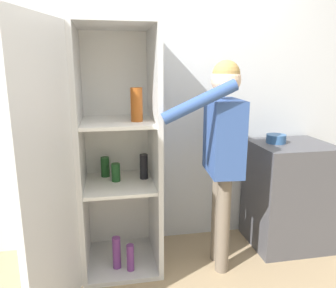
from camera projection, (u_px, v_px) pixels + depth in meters
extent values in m
cube|color=silver|center=(147.00, 98.00, 2.75)|extent=(7.00, 0.06, 2.55)
cube|color=silver|center=(122.00, 259.00, 2.65)|extent=(0.58, 0.61, 0.04)
cube|color=silver|center=(114.00, 24.00, 2.23)|extent=(0.58, 0.61, 0.04)
cube|color=white|center=(117.00, 143.00, 2.72)|extent=(0.58, 0.03, 1.77)
cube|color=silver|center=(81.00, 153.00, 2.39)|extent=(0.03, 0.61, 1.77)
cube|color=silver|center=(155.00, 150.00, 2.49)|extent=(0.04, 0.61, 1.77)
cube|color=white|center=(119.00, 184.00, 2.50)|extent=(0.51, 0.54, 0.02)
cube|color=white|center=(117.00, 122.00, 2.39)|extent=(0.51, 0.54, 0.02)
cube|color=silver|center=(47.00, 180.00, 1.82)|extent=(0.24, 0.56, 1.77)
cylinder|color=#9E4C19|center=(137.00, 105.00, 2.33)|extent=(0.09, 0.09, 0.24)
cylinder|color=#1E5123|center=(116.00, 172.00, 2.51)|extent=(0.07, 0.07, 0.14)
cylinder|color=#723884|center=(130.00, 258.00, 2.45)|extent=(0.06, 0.06, 0.21)
cylinder|color=#723884|center=(117.00, 253.00, 2.48)|extent=(0.06, 0.06, 0.25)
cylinder|color=black|center=(144.00, 167.00, 2.56)|extent=(0.06, 0.06, 0.20)
cylinder|color=#1E5123|center=(105.00, 167.00, 2.62)|extent=(0.07, 0.07, 0.16)
cylinder|color=#726656|center=(223.00, 224.00, 2.45)|extent=(0.10, 0.10, 0.77)
cylinder|color=#726656|center=(218.00, 215.00, 2.60)|extent=(0.10, 0.10, 0.77)
cube|color=#335193|center=(224.00, 137.00, 2.37)|extent=(0.25, 0.41, 0.54)
sphere|color=beige|center=(226.00, 80.00, 2.28)|extent=(0.21, 0.21, 0.21)
sphere|color=#AD894C|center=(226.00, 74.00, 2.27)|extent=(0.19, 0.19, 0.19)
cylinder|color=#335193|center=(199.00, 102.00, 2.07)|extent=(0.50, 0.12, 0.29)
cylinder|color=#335193|center=(216.00, 134.00, 2.60)|extent=(0.08, 0.08, 0.51)
cube|color=#4C4C51|center=(288.00, 195.00, 2.83)|extent=(0.63, 0.56, 0.91)
cylinder|color=#335B8E|center=(276.00, 139.00, 2.74)|extent=(0.16, 0.16, 0.07)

